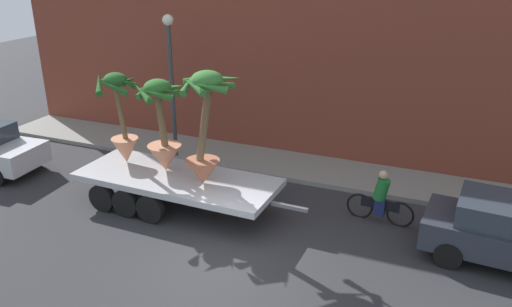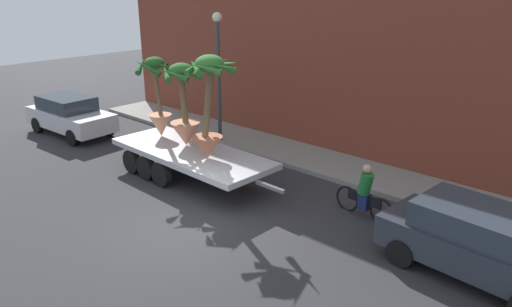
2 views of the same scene
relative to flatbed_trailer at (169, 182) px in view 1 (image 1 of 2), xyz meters
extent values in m
plane|color=#2D2D30|center=(2.74, -2.19, -0.76)|extent=(60.00, 60.00, 0.00)
cube|color=gray|center=(2.74, 3.91, -0.68)|extent=(24.00, 2.20, 0.15)
cube|color=brown|center=(2.74, 5.61, 3.69)|extent=(24.00, 1.20, 8.89)
cube|color=#B7BABF|center=(0.27, -0.01, 0.13)|extent=(5.80, 2.34, 0.18)
cylinder|color=black|center=(-1.55, 1.06, -0.36)|extent=(0.80, 0.24, 0.80)
cylinder|color=black|center=(-1.60, -0.99, -0.36)|extent=(0.80, 0.24, 0.80)
cylinder|color=black|center=(-0.74, 1.04, -0.36)|extent=(0.80, 0.24, 0.80)
cylinder|color=black|center=(-0.79, -1.00, -0.36)|extent=(0.80, 0.24, 0.80)
cylinder|color=black|center=(0.06, 1.02, -0.36)|extent=(0.80, 0.24, 0.80)
cylinder|color=black|center=(0.01, -1.02, -0.36)|extent=(0.80, 0.24, 0.80)
cube|color=slate|center=(3.64, -0.08, -0.02)|extent=(1.00, 0.12, 0.10)
cone|color=tan|center=(-0.23, 0.22, 0.61)|extent=(0.96, 0.96, 0.78)
cylinder|color=brown|center=(-0.27, 0.22, 1.83)|extent=(0.33, 0.20, 1.67)
ellipsoid|color=#2D6B28|center=(-0.31, 0.22, 2.66)|extent=(0.75, 0.75, 0.47)
cone|color=#2D6B28|center=(0.13, 0.23, 2.59)|extent=(0.22, 0.91, 0.49)
cone|color=#2D6B28|center=(0.00, 0.66, 2.60)|extent=(0.99, 0.79, 0.50)
cone|color=#2D6B28|center=(-0.59, 0.61, 2.59)|extent=(0.90, 0.73, 0.48)
cone|color=#2D6B28|center=(-0.70, 0.30, 2.57)|extent=(0.36, 0.83, 0.52)
cone|color=#2D6B28|center=(-0.54, -0.17, 2.59)|extent=(0.90, 0.64, 0.50)
cone|color=#2D6B28|center=(-0.12, -0.19, 2.60)|extent=(0.93, 0.58, 0.45)
cone|color=#B26647|center=(1.17, -0.11, 0.56)|extent=(0.95, 0.95, 0.67)
cylinder|color=brown|center=(1.28, -0.11, 1.99)|extent=(0.57, 0.20, 2.19)
ellipsoid|color=#387A33|center=(1.39, -0.11, 3.08)|extent=(0.83, 0.83, 0.52)
cone|color=#387A33|center=(1.89, -0.05, 3.02)|extent=(0.33, 1.03, 0.50)
cone|color=#387A33|center=(1.65, 0.42, 3.04)|extent=(1.17, 0.71, 0.45)
cone|color=#387A33|center=(1.07, 0.29, 3.05)|extent=(0.95, 0.82, 0.39)
cone|color=#387A33|center=(0.92, -0.17, 3.01)|extent=(0.31, 0.98, 0.55)
cone|color=#387A33|center=(1.21, -0.50, 3.03)|extent=(0.87, 0.55, 0.43)
cone|color=#387A33|center=(1.64, -0.50, 3.04)|extent=(0.90, 0.67, 0.41)
cone|color=tan|center=(-1.63, 0.29, 0.61)|extent=(0.79, 0.79, 0.77)
cylinder|color=brown|center=(-1.69, 0.29, 1.86)|extent=(0.34, 0.15, 1.74)
ellipsoid|color=#235B23|center=(-1.74, 0.29, 2.72)|extent=(0.66, 0.66, 0.41)
cone|color=#235B23|center=(-1.36, 0.36, 2.64)|extent=(0.35, 0.83, 0.50)
cone|color=#235B23|center=(-1.54, 0.64, 2.64)|extent=(0.82, 0.58, 0.51)
cone|color=#235B23|center=(-1.99, 0.53, 2.68)|extent=(0.64, 0.65, 0.36)
cone|color=#235B23|center=(-2.10, 0.01, 2.64)|extent=(0.71, 0.83, 0.55)
cone|color=#235B23|center=(-1.55, -0.12, 2.63)|extent=(0.90, 0.57, 0.57)
torus|color=black|center=(6.27, 1.35, -0.42)|extent=(0.74, 0.12, 0.74)
torus|color=black|center=(5.17, 1.43, -0.42)|extent=(0.74, 0.12, 0.74)
cube|color=black|center=(5.72, 1.39, -0.24)|extent=(1.04, 0.14, 0.28)
cylinder|color=#1E702D|center=(5.72, 1.39, 0.21)|extent=(0.47, 0.37, 0.65)
sphere|color=tan|center=(5.72, 1.39, 0.63)|extent=(0.24, 0.24, 0.24)
cube|color=navy|center=(5.72, 1.39, -0.32)|extent=(0.30, 0.26, 0.44)
cube|color=#2D3842|center=(8.73, 0.56, 0.54)|extent=(2.34, 1.74, 0.56)
cylinder|color=black|center=(7.69, 1.47, -0.44)|extent=(0.65, 0.25, 0.64)
cylinder|color=black|center=(7.56, -0.18, -0.44)|extent=(0.65, 0.25, 0.64)
cylinder|color=black|center=(-5.80, 0.70, -0.44)|extent=(0.65, 0.23, 0.64)
cylinder|color=#383D42|center=(-1.67, 3.11, 1.64)|extent=(0.14, 0.14, 4.50)
sphere|color=#EAEACC|center=(-1.67, 3.11, 4.04)|extent=(0.36, 0.36, 0.36)
camera|label=1|loc=(7.30, -11.09, 6.12)|focal=35.57mm
camera|label=2|loc=(11.42, -9.24, 5.27)|focal=33.70mm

